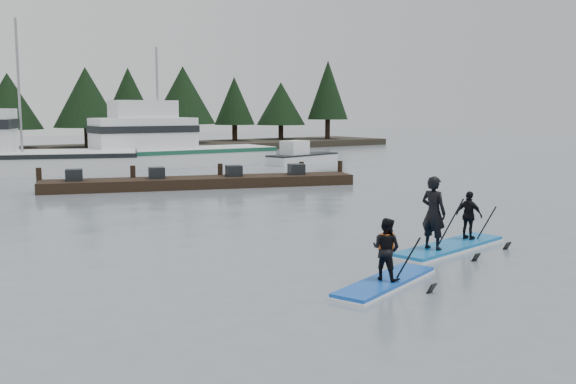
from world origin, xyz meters
TOP-DOWN VIEW (x-y plane):
  - ground at (0.00, 0.00)m, footprint 160.00×160.00m
  - far_shore at (0.00, 42.00)m, footprint 70.00×8.00m
  - treeline at (0.00, 42.00)m, footprint 60.00×4.00m
  - fishing_boat_medium at (6.13, 28.23)m, footprint 13.76×4.48m
  - skiff at (14.28, 24.37)m, footprint 5.59×2.72m
  - floating_dock at (2.71, 16.60)m, footprint 13.84×6.49m
  - buoy_c at (13.02, 27.08)m, footprint 0.63×0.63m
  - paddleboard_solo at (-1.98, -0.17)m, footprint 3.14×1.66m
  - paddleboard_duo at (1.58, 1.28)m, footprint 3.89×1.54m

SIDE VIEW (x-z plane):
  - ground at x=0.00m, z-range 0.00..0.00m
  - treeline at x=0.00m, z-range -4.00..4.00m
  - buoy_c at x=13.02m, z-range -0.32..0.32m
  - floating_dock at x=2.71m, z-range 0.00..0.47m
  - far_shore at x=0.00m, z-range 0.00..0.60m
  - skiff at x=14.28m, z-range 0.00..0.63m
  - paddleboard_solo at x=-1.98m, z-range -0.45..1.39m
  - fishing_boat_medium at x=6.13m, z-range -3.53..4.69m
  - paddleboard_duo at x=1.58m, z-range -0.56..1.80m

